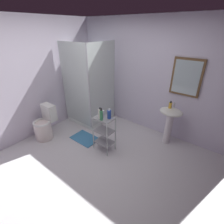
{
  "coord_description": "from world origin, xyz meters",
  "views": [
    {
      "loc": [
        1.65,
        -1.55,
        2.27
      ],
      "look_at": [
        -0.07,
        0.64,
        0.84
      ],
      "focal_mm": 26.6,
      "sensor_mm": 36.0,
      "label": 1
    }
  ],
  "objects": [
    {
      "name": "body_wash_bottle_green",
      "position": [
        -0.14,
        0.42,
        0.84
      ],
      "size": [
        0.06,
        0.06,
        0.24
      ],
      "color": "#3A8D59",
      "rests_on": "storage_cart"
    },
    {
      "name": "wall_left",
      "position": [
        -1.85,
        0.0,
        1.25
      ],
      "size": [
        0.1,
        4.2,
        2.5
      ],
      "primitive_type": "cube",
      "color": "silver",
      "rests_on": "ground_plane"
    },
    {
      "name": "wall_back",
      "position": [
        0.01,
        1.85,
        1.25
      ],
      "size": [
        4.2,
        0.14,
        2.5
      ],
      "color": "silver",
      "rests_on": "ground_plane"
    },
    {
      "name": "bath_mat",
      "position": [
        -0.74,
        0.49,
        0.01
      ],
      "size": [
        0.6,
        0.4,
        0.02
      ],
      "primitive_type": "cube",
      "color": "teal",
      "rests_on": "ground_plane"
    },
    {
      "name": "rinse_cup",
      "position": [
        -0.23,
        0.54,
        0.79
      ],
      "size": [
        0.08,
        0.08,
        0.11
      ],
      "primitive_type": "cylinder",
      "color": "silver",
      "rests_on": "storage_cart"
    },
    {
      "name": "hand_soap_bottle",
      "position": [
        0.71,
        1.54,
        0.87
      ],
      "size": [
        0.06,
        0.06,
        0.15
      ],
      "color": "gold",
      "rests_on": "pedestal_sink"
    },
    {
      "name": "lotion_bottle_white",
      "position": [
        -0.21,
        0.45,
        0.84
      ],
      "size": [
        0.06,
        0.06,
        0.22
      ],
      "color": "white",
      "rests_on": "storage_cart"
    },
    {
      "name": "toilet",
      "position": [
        -1.48,
        0.0,
        0.31
      ],
      "size": [
        0.37,
        0.49,
        0.76
      ],
      "color": "white",
      "rests_on": "ground_plane"
    },
    {
      "name": "pedestal_sink",
      "position": [
        0.76,
        1.52,
        0.58
      ],
      "size": [
        0.46,
        0.37,
        0.81
      ],
      "color": "white",
      "rests_on": "ground_plane"
    },
    {
      "name": "storage_cart",
      "position": [
        -0.16,
        0.5,
        0.44
      ],
      "size": [
        0.38,
        0.28,
        0.74
      ],
      "color": "silver",
      "rests_on": "ground_plane"
    },
    {
      "name": "sink_faucet",
      "position": [
        0.76,
        1.64,
        0.86
      ],
      "size": [
        0.03,
        0.03,
        0.1
      ],
      "primitive_type": "cylinder",
      "color": "silver",
      "rests_on": "pedestal_sink"
    },
    {
      "name": "shower_stall",
      "position": [
        -1.21,
        1.18,
        0.46
      ],
      "size": [
        0.92,
        0.92,
        2.0
      ],
      "color": "white",
      "rests_on": "ground_plane"
    },
    {
      "name": "ground_plane",
      "position": [
        0.0,
        0.0,
        -0.01
      ],
      "size": [
        4.2,
        4.2,
        0.02
      ],
      "primitive_type": "cube",
      "color": "silver"
    },
    {
      "name": "shampoo_bottle_blue",
      "position": [
        -0.07,
        0.55,
        0.83
      ],
      "size": [
        0.07,
        0.07,
        0.2
      ],
      "color": "blue",
      "rests_on": "storage_cart"
    }
  ]
}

